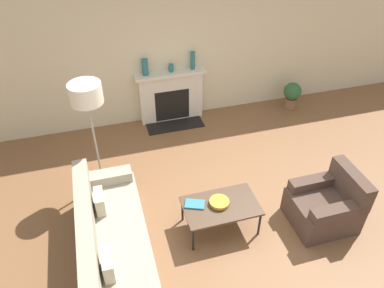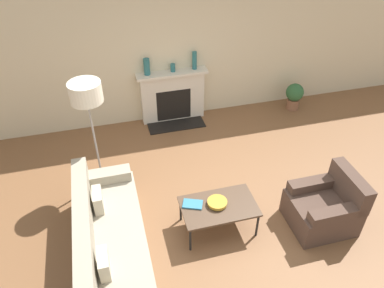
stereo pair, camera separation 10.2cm
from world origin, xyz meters
name	(u,v)px [view 2 (the right image)]	position (x,y,z in m)	size (l,w,h in m)	color
ground_plane	(219,217)	(0.00, 0.00, 0.00)	(18.00, 18.00, 0.00)	brown
wall_back	(173,47)	(0.00, 2.90, 1.45)	(18.00, 0.06, 2.90)	beige
fireplace	(173,97)	(-0.07, 2.75, 0.50)	(1.35, 0.59, 1.03)	beige
couch	(108,241)	(-1.59, -0.25, 0.30)	(0.83, 2.28, 0.82)	#9E937F
armchair_near	(325,207)	(1.39, -0.46, 0.31)	(0.87, 0.77, 0.84)	#4C382D
coffee_table	(219,207)	(-0.08, -0.16, 0.41)	(1.03, 0.63, 0.44)	#4C3828
bowl	(217,202)	(-0.10, -0.14, 0.48)	(0.27, 0.27, 0.06)	#BC8E2D
book	(193,204)	(-0.42, -0.06, 0.46)	(0.31, 0.26, 0.02)	teal
floor_lamp	(87,99)	(-1.59, 1.22, 1.55)	(0.45, 0.45, 1.80)	gray
mantel_vase_left	(147,67)	(-0.53, 2.77, 1.18)	(0.11, 0.11, 0.31)	#28666B
mantel_vase_center_left	(173,68)	(-0.05, 2.77, 1.10)	(0.09, 0.09, 0.15)	#28666B
mantel_vase_center_right	(194,60)	(0.37, 2.77, 1.20)	(0.09, 0.09, 0.34)	#28666B
potted_plant	(294,95)	(2.42, 2.48, 0.32)	(0.36, 0.36, 0.56)	brown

